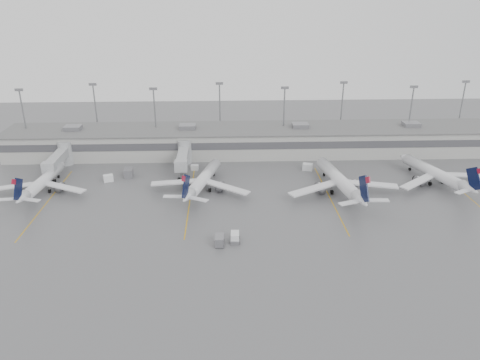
{
  "coord_description": "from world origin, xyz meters",
  "views": [
    {
      "loc": [
        -8.99,
        -81.71,
        49.5
      ],
      "look_at": [
        -5.05,
        24.0,
        5.0
      ],
      "focal_mm": 35.0,
      "sensor_mm": 36.0,
      "label": 1
    }
  ],
  "objects_px": {
    "jet_mid_right": "(340,181)",
    "baggage_tug": "(235,238)",
    "jet_mid_left": "(202,180)",
    "jet_far_left": "(42,182)",
    "jet_far_right": "(436,173)"
  },
  "relations": [
    {
      "from": "jet_far_left",
      "to": "jet_far_right",
      "type": "bearing_deg",
      "value": 6.2
    },
    {
      "from": "jet_mid_right",
      "to": "jet_far_right",
      "type": "relative_size",
      "value": 1.13
    },
    {
      "from": "jet_mid_right",
      "to": "jet_mid_left",
      "type": "bearing_deg",
      "value": 166.94
    },
    {
      "from": "jet_far_left",
      "to": "jet_mid_right",
      "type": "distance_m",
      "value": 76.18
    },
    {
      "from": "jet_far_left",
      "to": "baggage_tug",
      "type": "height_order",
      "value": "jet_far_left"
    },
    {
      "from": "jet_mid_left",
      "to": "jet_far_right",
      "type": "distance_m",
      "value": 62.06
    },
    {
      "from": "jet_far_left",
      "to": "jet_mid_left",
      "type": "relative_size",
      "value": 0.95
    },
    {
      "from": "jet_far_right",
      "to": "baggage_tug",
      "type": "xyz_separation_m",
      "value": [
        -54.36,
        -28.42,
        -2.19
      ]
    },
    {
      "from": "jet_mid_left",
      "to": "baggage_tug",
      "type": "distance_m",
      "value": 27.57
    },
    {
      "from": "jet_far_left",
      "to": "jet_far_right",
      "type": "xyz_separation_m",
      "value": [
        103.0,
        1.51,
        0.22
      ]
    },
    {
      "from": "jet_far_right",
      "to": "baggage_tug",
      "type": "distance_m",
      "value": 61.39
    },
    {
      "from": "jet_mid_right",
      "to": "baggage_tug",
      "type": "relative_size",
      "value": 10.08
    },
    {
      "from": "jet_mid_left",
      "to": "jet_mid_right",
      "type": "relative_size",
      "value": 0.89
    },
    {
      "from": "jet_mid_left",
      "to": "jet_far_right",
      "type": "height_order",
      "value": "jet_far_right"
    },
    {
      "from": "jet_far_left",
      "to": "jet_far_right",
      "type": "height_order",
      "value": "jet_far_right"
    }
  ]
}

